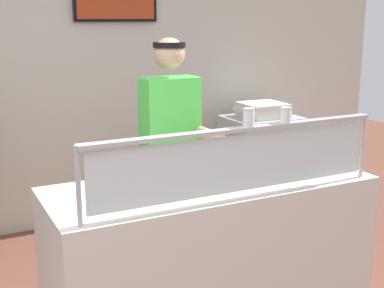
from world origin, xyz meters
TOP-DOWN VIEW (x-y plane):
  - ground_plane at (0.96, 1.00)m, footprint 12.00×12.00m
  - shop_rear_unit at (0.96, 2.50)m, footprint 6.32×0.13m
  - serving_counter at (0.96, 0.37)m, footprint 1.92×0.74m
  - sneeze_guard at (0.96, 0.06)m, footprint 1.74×0.06m
  - pizza_tray at (0.94, 0.45)m, footprint 0.46×0.46m
  - pizza_server at (0.98, 0.43)m, footprint 0.13×0.29m
  - parmesan_shaker at (1.01, 0.06)m, footprint 0.06×0.06m
  - pepper_flake_shaker at (1.25, 0.06)m, footprint 0.06×0.06m
  - worker_figure at (0.99, 1.00)m, footprint 0.41×0.50m
  - prep_shelf at (2.43, 2.01)m, footprint 0.70×0.55m
  - pizza_box_stack at (2.43, 2.01)m, footprint 0.43×0.42m

SIDE VIEW (x-z plane):
  - ground_plane at x=0.96m, z-range 0.00..0.00m
  - prep_shelf at x=2.43m, z-range 0.00..0.94m
  - serving_counter at x=0.96m, z-range 0.00..0.95m
  - pizza_tray at x=0.94m, z-range 0.95..0.98m
  - pizza_server at x=0.98m, z-range 0.99..0.99m
  - worker_figure at x=0.99m, z-range 0.13..1.89m
  - pizza_box_stack at x=2.43m, z-range 0.94..1.08m
  - sneeze_guard at x=0.96m, z-range 1.01..1.39m
  - shop_rear_unit at x=0.96m, z-range 0.01..2.71m
  - pepper_flake_shaker at x=1.25m, z-range 1.33..1.41m
  - parmesan_shaker at x=1.01m, z-range 1.33..1.43m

